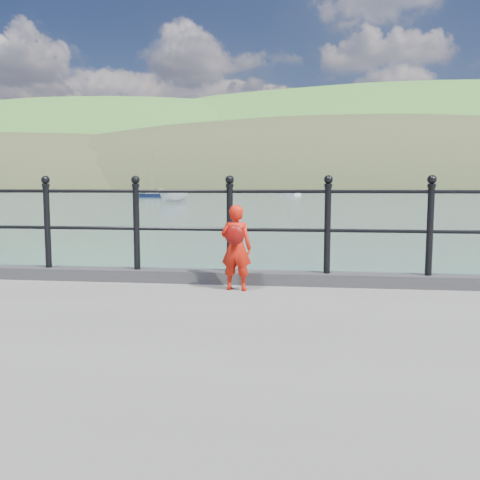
# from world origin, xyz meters

# --- Properties ---
(ground) EXTENTS (600.00, 600.00, 0.00)m
(ground) POSITION_xyz_m (0.00, 0.00, 0.00)
(ground) COLOR #2D4251
(ground) RESTS_ON ground
(kerb) EXTENTS (60.00, 0.30, 0.15)m
(kerb) POSITION_xyz_m (0.00, -0.15, 1.07)
(kerb) COLOR #28282B
(kerb) RESTS_ON quay
(railing) EXTENTS (18.11, 0.11, 1.20)m
(railing) POSITION_xyz_m (0.00, -0.15, 1.82)
(railing) COLOR black
(railing) RESTS_ON kerb
(far_shore) EXTENTS (830.00, 200.00, 156.00)m
(far_shore) POSITION_xyz_m (38.34, 239.41, -22.57)
(far_shore) COLOR #333A21
(far_shore) RESTS_ON ground
(child) EXTENTS (0.40, 0.33, 1.00)m
(child) POSITION_xyz_m (0.73, -0.58, 1.51)
(child) COLOR red
(child) RESTS_ON quay
(launch_white) EXTENTS (3.94, 4.85, 1.79)m
(launch_white) POSITION_xyz_m (-13.78, 52.82, 0.89)
(launch_white) COLOR silver
(launch_white) RESTS_ON ground
(sailboat_left) EXTENTS (5.98, 2.02, 8.44)m
(sailboat_left) POSITION_xyz_m (-24.76, 80.54, 0.34)
(sailboat_left) COLOR black
(sailboat_left) RESTS_ON ground
(sailboat_deep) EXTENTS (4.30, 5.18, 7.87)m
(sailboat_deep) POSITION_xyz_m (-1.01, 99.96, 0.34)
(sailboat_deep) COLOR white
(sailboat_deep) RESTS_ON ground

